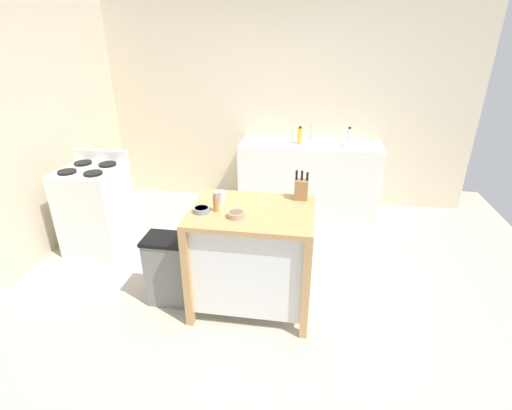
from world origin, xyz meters
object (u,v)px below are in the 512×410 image
pepper_grinder (216,202)px  bottle_dish_soap (300,136)px  kitchen_island (252,253)px  stove (96,208)px  bowl_stoneware_deep (202,210)px  trash_bin (168,269)px  knife_block (301,189)px  sink_faucet (311,132)px  bottle_hand_soap (349,137)px  bowl_ceramic_small (236,214)px  drinking_cup (222,196)px

pepper_grinder → bottle_dish_soap: size_ratio=0.75×
kitchen_island → stove: stove is taller
bowl_stoneware_deep → trash_bin: bowl_stoneware_deep is taller
kitchen_island → bottle_dish_soap: 2.08m
kitchen_island → bottle_dish_soap: bottle_dish_soap is taller
knife_block → trash_bin: bearing=-163.1°
trash_bin → sink_faucet: (1.14, 2.24, 0.70)m
sink_faucet → bottle_hand_soap: bearing=-25.4°
bowl_ceramic_small → bottle_hand_soap: size_ratio=0.56×
pepper_grinder → bottle_dish_soap: 2.13m
bowl_stoneware_deep → sink_faucet: (0.79, 2.28, 0.09)m
bowl_stoneware_deep → trash_bin: (-0.35, 0.04, -0.62)m
bottle_dish_soap → stove: (-2.09, -1.30, -0.55)m
knife_block → trash_bin: knife_block is taller
bottle_dish_soap → bottle_hand_soap: 0.59m
knife_block → bowl_ceramic_small: bearing=-138.5°
knife_block → stove: knife_block is taller
bowl_ceramic_small → trash_bin: size_ratio=0.22×
drinking_cup → stove: stove is taller
bottle_dish_soap → knife_block: bearing=-86.8°
drinking_cup → stove: bearing=159.4°
trash_bin → sink_faucet: sink_faucet is taller
bowl_ceramic_small → bowl_stoneware_deep: 0.29m
sink_faucet → stove: size_ratio=0.21×
bowl_stoneware_deep → bottle_dish_soap: 2.20m
trash_bin → bottle_hand_soap: bearing=51.8°
bowl_stoneware_deep → drinking_cup: 0.25m
knife_block → sink_faucet: 1.91m
kitchen_island → bowl_stoneware_deep: size_ratio=7.69×
kitchen_island → knife_block: 0.67m
knife_block → drinking_cup: knife_block is taller
knife_block → bottle_dish_soap: knife_block is taller
trash_bin → kitchen_island: bearing=5.0°
sink_faucet → bottle_hand_soap: 0.50m
bowl_ceramic_small → trash_bin: 0.89m
knife_block → pepper_grinder: 0.72m
kitchen_island → bowl_stoneware_deep: 0.58m
kitchen_island → bottle_hand_soap: (0.87, 1.96, 0.52)m
trash_bin → bottle_hand_soap: 2.67m
bottle_hand_soap → trash_bin: bearing=-128.2°
kitchen_island → drinking_cup: size_ratio=10.58×
kitchen_island → sink_faucet: size_ratio=4.45×
sink_faucet → bottle_hand_soap: bottle_hand_soap is taller
bottle_hand_soap → bowl_ceramic_small: bearing=-114.6°
kitchen_island → stove: 1.95m
pepper_grinder → sink_faucet: size_ratio=0.75×
bottle_hand_soap → bowl_stoneware_deep: bearing=-121.1°
bottle_dish_soap → bottle_hand_soap: bottle_hand_soap is taller
drinking_cup → stove: size_ratio=0.09×
kitchen_island → stove: size_ratio=0.95×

